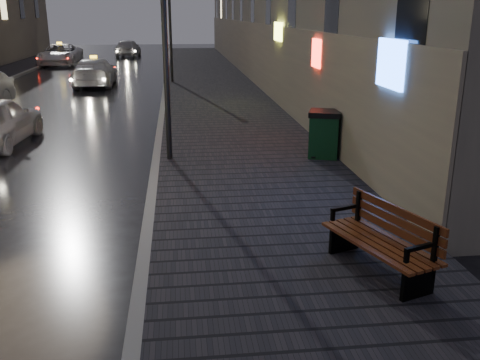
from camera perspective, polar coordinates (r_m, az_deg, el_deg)
The scene contains 10 objects.
ground at distance 8.47m, azimuth -20.61°, elevation -9.84°, with size 120.00×120.00×0.00m, color black.
sidewalk at distance 28.60m, azimuth -3.06°, elevation 10.12°, with size 4.60×58.00×0.15m, color black.
curb at distance 28.55m, azimuth -7.95°, elevation 9.97°, with size 0.20×58.00×0.15m, color slate.
lamp_near at distance 13.31m, azimuth -8.09°, elevation 16.29°, with size 0.36×0.36×5.28m.
lamp_far at distance 29.31m, azimuth -7.49°, elevation 16.88°, with size 0.36×0.36×5.28m.
bench at distance 7.90m, azimuth 15.07°, elevation -6.16°, with size 1.25×2.02×0.97m.
trash_bin at distance 13.89m, azimuth 8.97°, elevation 4.92°, with size 0.99×0.99×1.20m.
taxi_mid at distance 29.56m, azimuth -15.24°, elevation 11.04°, with size 2.01×4.94×1.43m, color silver.
taxi_far at distance 42.23m, azimuth -18.62°, elevation 12.56°, with size 2.50×5.43×1.51m, color silver.
car_far at distance 48.81m, azimuth -11.86°, elevation 13.62°, with size 1.75×4.36×1.49m, color #9C9BA3.
Camera 1 is at (2.10, -7.31, 3.73)m, focal length 40.00 mm.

